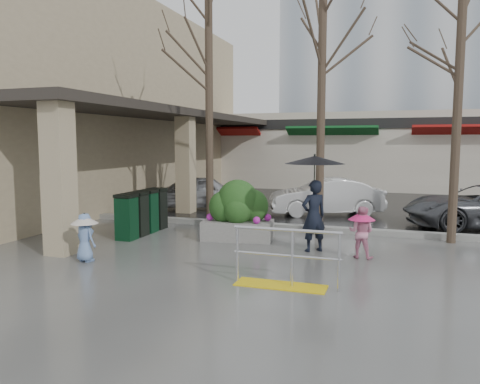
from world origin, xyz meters
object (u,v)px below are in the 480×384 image
Objects in this scene: child_blue at (85,233)px; planter at (238,211)px; child_pink at (361,229)px; car_a at (188,192)px; woman at (314,190)px; news_boxes at (143,212)px; car_b at (326,197)px; handrail at (284,265)px; tree_mideast at (461,43)px; tree_west at (209,50)px; tree_midwest at (322,37)px.

child_blue is 0.55× the size of planter.
child_pink is 8.73m from car_a.
child_pink is at bearing 127.81° from woman.
news_boxes is (-2.71, -0.12, -0.15)m from planter.
planter reaches higher than car_b.
tree_mideast reaches higher than handrail.
child_pink is at bearing 29.11° from car_a.
tree_west is 6.02× the size of child_pink.
child_blue is at bearing 32.24° from child_pink.
tree_midwest is at bearing 180.00° from tree_mideast.
woman is 0.59× the size of car_b.
car_b is at bearing 48.46° from news_boxes.
woman reaches higher than news_boxes.
child_blue is 7.85m from car_a.
news_boxes is (-1.37, -1.47, -4.49)m from tree_west.
news_boxes is (-7.87, -1.47, -4.27)m from tree_mideast.
woman is at bearing -84.62° from tree_midwest.
tree_west is 3.20m from tree_midwest.
handrail is 0.29× the size of tree_mideast.
planter is 5.85m from car_a.
planter reaches higher than handrail.
tree_midwest reaches higher than child_pink.
planter is at bearing -144.16° from tree_midwest.
tree_midwest reaches higher than woman.
news_boxes is 6.48m from car_b.
handrail is at bearing -59.66° from planter.
tree_midwest reaches higher than planter.
tree_west is at bearing -16.51° from child_pink.
tree_west reaches higher than woman.
handrail is at bearing -167.43° from child_blue.
car_b is at bearing -63.70° from child_pink.
child_blue is 0.28× the size of car_a.
car_b is (-0.48, 8.22, 0.25)m from handrail.
tree_midwest reaches higher than tree_mideast.
child_pink is at bearing -4.93° from car_b.
planter is at bearing -109.86° from child_blue.
child_pink is (1.27, -2.30, -4.60)m from tree_midwest.
child_blue is 3.02m from news_boxes.
car_b reaches higher than handrail.
handrail is 0.50× the size of car_b.
tree_mideast is 6.74m from planter.
tree_west is 4.74m from planter.
woman is (-3.11, -2.03, -3.44)m from tree_mideast.
planter is (-2.02, 3.45, 0.37)m from handrail.
tree_west is 4.92m from news_boxes.
handrail is 0.90× the size of news_boxes.
tree_west is 5.97m from car_a.
car_a is 0.97× the size of car_b.
child_pink is 5.91m from news_boxes.
child_pink is at bearing -131.33° from tree_mideast.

